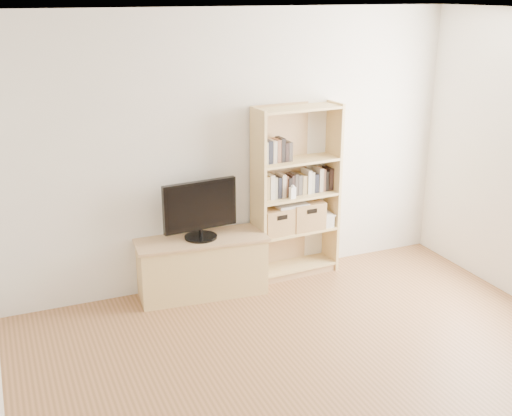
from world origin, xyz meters
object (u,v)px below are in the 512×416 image
tv_stand (202,267)px  laptop (291,204)px  bookshelf (296,193)px  baby_monitor (293,193)px  television (200,209)px  basket_left (275,220)px  basket_right (305,214)px

tv_stand → laptop: laptop is taller
bookshelf → baby_monitor: bookshelf is taller
tv_stand → television: 0.57m
television → baby_monitor: (0.92, -0.03, 0.05)m
bookshelf → basket_left: bearing=-178.8°
television → basket_left: 0.82m
tv_stand → television: television is taller
bookshelf → laptop: 0.13m
basket_right → basket_left: bearing=-178.2°
tv_stand → laptop: size_ratio=3.71×
basket_left → basket_right: bearing=-1.8°
television → baby_monitor: size_ratio=6.32×
baby_monitor → basket_right: baby_monitor is taller
tv_stand → baby_monitor: size_ratio=10.52×
laptop → basket_right: bearing=3.2°
bookshelf → basket_right: (0.10, 0.00, -0.24)m
laptop → basket_left: bearing=-179.7°
tv_stand → basket_left: (0.78, 0.05, 0.34)m
bookshelf → basket_left: (-0.23, -0.02, -0.25)m
bookshelf → basket_right: size_ratio=5.11×
baby_monitor → tv_stand: bearing=167.1°
baby_monitor → basket_right: (0.19, 0.10, -0.28)m
laptop → television: bearing=-178.5°
laptop → tv_stand: bearing=-178.5°
basket_left → laptop: size_ratio=1.00×
tv_stand → baby_monitor: baby_monitor is taller
tv_stand → basket_left: basket_left is taller
tv_stand → bookshelf: bookshelf is taller
television → laptop: 0.95m
bookshelf → television: 1.01m
television → baby_monitor: bearing=-7.6°
bookshelf → laptop: (-0.06, -0.01, -0.11)m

